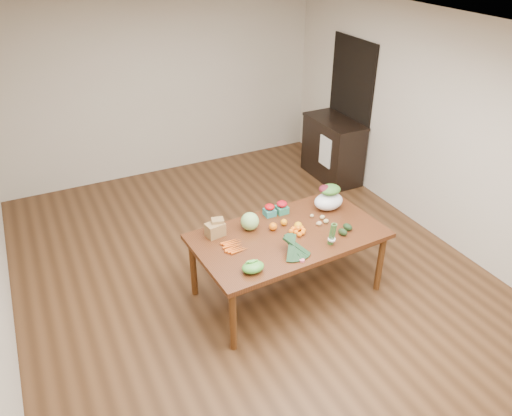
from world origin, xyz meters
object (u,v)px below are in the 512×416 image
mandarin_cluster (298,229)px  kale_bunch (296,249)px  salad_bag (329,198)px  asparagus_bundle (332,234)px  dining_table (287,263)px  paper_bag (215,228)px  cabinet (333,149)px  cabbage (250,221)px

mandarin_cluster → kale_bunch: (-0.22, -0.34, 0.04)m
kale_bunch → salad_bag: (0.77, 0.62, 0.05)m
asparagus_bundle → dining_table: bearing=125.7°
dining_table → paper_bag: (-0.68, 0.31, 0.46)m
cabinet → asparagus_bundle: 3.03m
cabbage → asparagus_bundle: bearing=-45.6°
cabinet → dining_table: bearing=-133.3°
cabinet → cabbage: same height
cabinet → salad_bag: (-1.34, -1.86, 0.41)m
mandarin_cluster → kale_bunch: 0.41m
mandarin_cluster → cabbage: bearing=145.4°
dining_table → kale_bunch: size_ratio=4.85×
asparagus_bundle → mandarin_cluster: bearing=116.7°
cabbage → mandarin_cluster: size_ratio=1.05×
kale_bunch → mandarin_cluster: bearing=53.9°
paper_bag → mandarin_cluster: (0.78, -0.33, -0.04)m
paper_bag → cabbage: cabbage is taller
cabinet → mandarin_cluster: cabinet is taller
asparagus_bundle → salad_bag: (0.36, 0.61, 0.00)m
dining_table → salad_bag: size_ratio=5.78×
dining_table → asparagus_bundle: 0.68m
paper_bag → asparagus_bundle: size_ratio=0.97×
mandarin_cluster → asparagus_bundle: asparagus_bundle is taller
cabinet → kale_bunch: bearing=-130.5°
mandarin_cluster → kale_bunch: kale_bunch is taller
dining_table → kale_bunch: bearing=-111.9°
dining_table → paper_bag: bearing=152.5°
cabbage → salad_bag: bearing=-0.4°
kale_bunch → dining_table: bearing=68.1°
cabbage → dining_table: bearing=-39.5°
asparagus_bundle → paper_bag: bearing=142.5°
dining_table → cabinet: bearing=43.5°
dining_table → mandarin_cluster: mandarin_cluster is taller
asparagus_bundle → cabinet: bearing=52.1°
dining_table → cabbage: bearing=137.3°
asparagus_bundle → salad_bag: 0.71m
paper_bag → cabbage: bearing=-7.5°
dining_table → mandarin_cluster: (0.10, -0.02, 0.42)m
salad_bag → asparagus_bundle: bearing=-120.8°
paper_bag → asparagus_bundle: (0.97, -0.66, 0.04)m
cabbage → asparagus_bundle: asparagus_bundle is taller
cabinet → asparagus_bundle: bearing=-124.6°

